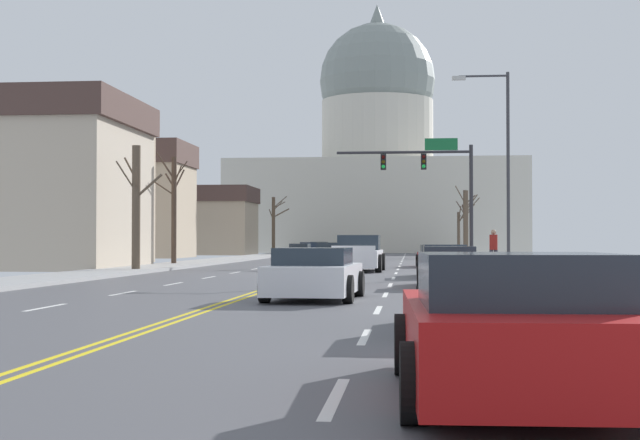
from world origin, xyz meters
TOP-DOWN VIEW (x-y plane):
  - ground at (0.00, -0.00)m, footprint 20.00×180.00m
  - signal_gantry at (5.44, 15.95)m, footprint 7.91×0.41m
  - street_lamp_right at (7.90, 1.30)m, footprint 2.38×0.24m
  - capitol_building at (0.00, 73.59)m, footprint 34.23×21.00m
  - sedan_near_00 at (5.42, 11.40)m, footprint 2.08×4.49m
  - pickup_truck_near_01 at (1.74, 4.28)m, footprint 2.37×5.53m
  - sedan_near_02 at (5.40, -2.03)m, footprint 2.08×4.42m
  - sedan_near_03 at (5.32, -9.48)m, footprint 1.99×4.26m
  - sedan_near_04 at (1.87, -15.77)m, footprint 2.24×4.32m
  - sedan_near_05 at (5.24, -23.14)m, footprint 2.00×4.22m
  - sedan_near_06 at (5.09, -29.17)m, footprint 2.18×4.30m
  - sedan_oncoming_00 at (-1.56, 25.35)m, footprint 2.10×4.39m
  - sedan_oncoming_01 at (-4.96, 36.73)m, footprint 2.02×4.49m
  - sedan_oncoming_02 at (-5.11, 45.14)m, footprint 2.09×4.47m
  - sedan_oncoming_03 at (-5.10, 53.91)m, footprint 2.10×4.26m
  - flank_building_00 at (-15.56, 49.91)m, footprint 8.99×7.81m
  - flank_building_01 at (-18.26, 34.91)m, footprint 8.92×7.49m
  - flank_building_02 at (-16.15, 6.42)m, footprint 13.28×9.45m
  - flank_building_03 at (-18.43, 17.27)m, footprint 12.42×7.09m
  - bare_tree_00 at (8.55, 37.60)m, footprint 1.99×1.24m
  - bare_tree_01 at (-8.02, 2.12)m, footprint 2.10×1.74m
  - bare_tree_02 at (8.80, 43.49)m, footprint 1.81×2.31m
  - bare_tree_03 at (-8.77, 47.83)m, footprint 2.02×0.85m
  - bare_tree_04 at (8.81, 53.59)m, footprint 1.62×2.24m
  - bare_tree_05 at (-8.96, 12.08)m, footprint 1.91×1.55m
  - pedestrian_00 at (7.64, 2.03)m, footprint 0.35×0.34m

SIDE VIEW (x-z plane):
  - ground at x=0.00m, z-range -0.08..0.12m
  - sedan_oncoming_01 at x=-4.96m, z-range -0.03..1.11m
  - sedan_near_00 at x=5.42m, z-range -0.03..1.14m
  - sedan_near_05 at x=5.24m, z-range -0.04..1.16m
  - sedan_near_03 at x=5.32m, z-range -0.04..1.19m
  - sedan_oncoming_02 at x=-5.11m, z-range -0.04..1.19m
  - sedan_oncoming_03 at x=-5.10m, z-range -0.04..1.21m
  - sedan_near_04 at x=1.87m, z-range -0.03..1.21m
  - sedan_oncoming_00 at x=-1.56m, z-range -0.03..1.22m
  - sedan_near_02 at x=5.40m, z-range -0.03..1.23m
  - sedan_near_06 at x=5.09m, z-range -0.04..1.26m
  - pickup_truck_near_01 at x=1.74m, z-range -0.09..1.56m
  - pedestrian_00 at x=7.64m, z-range 0.24..1.97m
  - bare_tree_04 at x=8.81m, z-range 0.14..4.75m
  - bare_tree_00 at x=8.55m, z-range 0.05..5.79m
  - bare_tree_01 at x=-8.02m, z-range 0.21..5.70m
  - bare_tree_03 at x=-8.77m, z-range 0.22..5.69m
  - bare_tree_02 at x=8.80m, z-range 0.37..6.03m
  - bare_tree_05 at x=-8.96m, z-range 0.26..6.39m
  - flank_building_00 at x=-15.56m, z-range 0.05..6.62m
  - flank_building_02 at x=-16.15m, z-range 0.05..8.54m
  - flank_building_01 at x=-18.26m, z-range 0.06..9.37m
  - flank_building_03 at x=-18.43m, z-range 0.05..9.94m
  - street_lamp_right at x=7.90m, z-range 0.89..9.22m
  - signal_gantry at x=5.44m, z-range 1.65..8.85m
  - capitol_building at x=0.00m, z-range -5.07..25.12m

